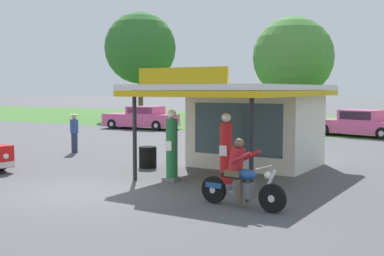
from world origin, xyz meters
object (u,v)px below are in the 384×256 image
object	(u,v)px
motorcycle_with_rider	(240,179)
bystander_standing_back_lot	(74,132)
parked_car_back_row_centre_left	(360,124)
bystander_strolling_foreground	(193,122)
gas_pump_offside	(226,153)
spare_tire_stack	(148,157)
gas_pump_nearside	(172,148)
parked_car_second_row_spare	(141,118)
bystander_leaning_by_kiosk	(216,131)
parked_car_back_row_far_right	(257,121)

from	to	relation	value
motorcycle_with_rider	bystander_standing_back_lot	world-z (taller)	bystander_standing_back_lot
parked_car_back_row_centre_left	bystander_strolling_foreground	bearing A→B (deg)	-150.78
gas_pump_offside	spare_tire_stack	world-z (taller)	gas_pump_offside
gas_pump_nearside	bystander_strolling_foreground	size ratio (longest dim) A/B	1.38
motorcycle_with_rider	parked_car_second_row_spare	size ratio (longest dim) A/B	0.41
bystander_strolling_foreground	bystander_leaning_by_kiosk	xyz separation A→B (m)	(4.20, -4.88, 0.01)
parked_car_second_row_spare	bystander_leaning_by_kiosk	distance (m)	12.27
bystander_strolling_foreground	spare_tire_stack	bearing A→B (deg)	-66.07
motorcycle_with_rider	parked_car_back_row_centre_left	distance (m)	19.09
motorcycle_with_rider	spare_tire_stack	world-z (taller)	motorcycle_with_rider
bystander_strolling_foreground	bystander_leaning_by_kiosk	bearing A→B (deg)	-49.27
parked_car_back_row_centre_left	bystander_standing_back_lot	world-z (taller)	bystander_standing_back_lot
gas_pump_nearside	bystander_standing_back_lot	bearing A→B (deg)	155.49
parked_car_second_row_spare	spare_tire_stack	world-z (taller)	parked_car_second_row_spare
parked_car_back_row_centre_left	gas_pump_nearside	bearing A→B (deg)	-94.74
gas_pump_nearside	bystander_leaning_by_kiosk	world-z (taller)	gas_pump_nearside
bystander_leaning_by_kiosk	bystander_standing_back_lot	bearing A→B (deg)	-136.34
parked_car_back_row_centre_left	bystander_strolling_foreground	distance (m)	9.49
gas_pump_nearside	bystander_leaning_by_kiosk	distance (m)	8.00
gas_pump_nearside	parked_car_back_row_centre_left	xyz separation A→B (m)	(1.41, 17.04, -0.27)
gas_pump_offside	motorcycle_with_rider	world-z (taller)	gas_pump_offside
gas_pump_nearside	parked_car_back_row_far_right	world-z (taller)	gas_pump_nearside
parked_car_back_row_far_right	bystander_leaning_by_kiosk	world-z (taller)	parked_car_back_row_far_right
parked_car_back_row_centre_left	bystander_leaning_by_kiosk	size ratio (longest dim) A/B	3.59
parked_car_back_row_far_right	spare_tire_stack	distance (m)	14.99
gas_pump_nearside	spare_tire_stack	xyz separation A→B (m)	(-2.08, 1.61, -0.60)
gas_pump_offside	parked_car_back_row_centre_left	size ratio (longest dim) A/B	0.37
gas_pump_nearside	parked_car_second_row_spare	size ratio (longest dim) A/B	0.39
motorcycle_with_rider	parked_car_second_row_spare	xyz separation A→B (m)	(-15.67, 16.87, 0.05)
parked_car_back_row_centre_left	bystander_leaning_by_kiosk	xyz separation A→B (m)	(-4.08, -9.51, 0.12)
gas_pump_offside	motorcycle_with_rider	size ratio (longest dim) A/B	0.93
motorcycle_with_rider	gas_pump_offside	bearing A→B (deg)	125.50
parked_car_back_row_far_right	bystander_strolling_foreground	distance (m)	4.56
parked_car_back_row_centre_left	bystander_standing_back_lot	distance (m)	16.23
parked_car_back_row_far_right	gas_pump_offside	bearing A→B (deg)	-68.59
parked_car_back_row_centre_left	spare_tire_stack	bearing A→B (deg)	-102.74
parked_car_second_row_spare	parked_car_back_row_far_right	size ratio (longest dim) A/B	1.03
gas_pump_offside	parked_car_back_row_far_right	distance (m)	17.60
motorcycle_with_rider	bystander_leaning_by_kiosk	xyz separation A→B (m)	(-5.86, 9.50, 0.16)
parked_car_back_row_far_right	gas_pump_nearside	bearing A→B (deg)	-74.21
bystander_standing_back_lot	motorcycle_with_rider	bearing A→B (deg)	-26.79
motorcycle_with_rider	bystander_leaning_by_kiosk	bearing A→B (deg)	121.68
bystander_strolling_foreground	bystander_leaning_by_kiosk	size ratio (longest dim) A/B	0.99
gas_pump_nearside	parked_car_second_row_spare	bearing A→B (deg)	129.93
gas_pump_offside	parked_car_second_row_spare	world-z (taller)	gas_pump_offside
parked_car_back_row_centre_left	parked_car_back_row_far_right	size ratio (longest dim) A/B	1.06
parked_car_second_row_spare	bystander_leaning_by_kiosk	xyz separation A→B (m)	(9.81, -7.37, 0.11)
parked_car_back_row_far_right	spare_tire_stack	world-z (taller)	parked_car_back_row_far_right
gas_pump_offside	bystander_strolling_foreground	bearing A→B (deg)	124.90
bystander_standing_back_lot	spare_tire_stack	bearing A→B (deg)	-17.98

